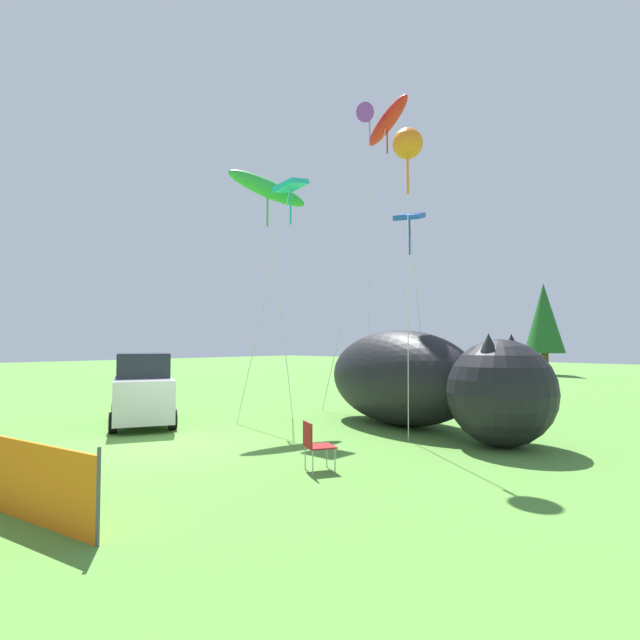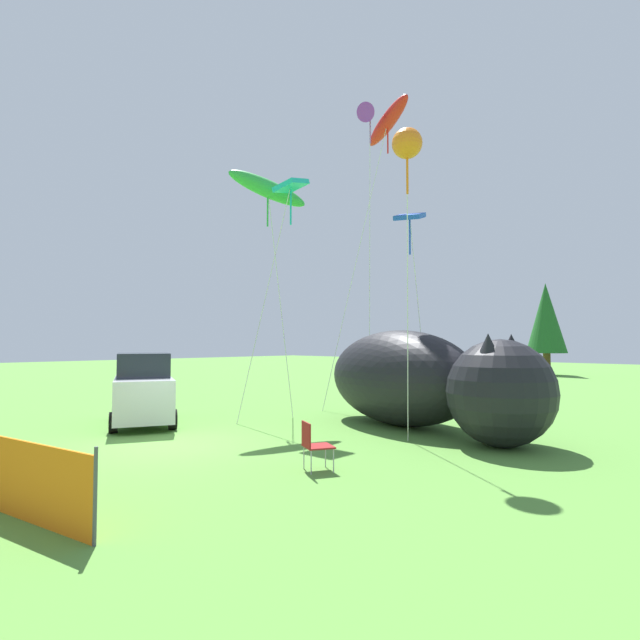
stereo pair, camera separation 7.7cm
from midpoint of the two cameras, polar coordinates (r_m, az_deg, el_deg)
The scene contains 11 objects.
ground_plane at distance 13.23m, azimuth -17.14°, elevation -13.56°, with size 120.00×120.00×0.00m, color #548C38.
parked_car at distance 16.59m, azimuth -19.73°, elevation -7.53°, with size 4.29×3.18×2.21m.
folding_chair at distance 10.17m, azimuth -0.85°, elevation -13.78°, with size 0.73×0.73×0.97m.
inflatable_cat at distance 15.08m, azimuth 11.11°, elevation -7.08°, with size 8.23×4.47×2.92m.
kite_orange_flower at distance 13.63m, azimuth 9.81°, elevation 19.09°, with size 0.78×0.87×8.00m.
kite_red_lizard at distance 21.72m, azimuth 7.55°, elevation 21.45°, with size 3.04×3.43×12.17m.
kite_teal_diamond at distance 16.95m, azimuth -3.60°, elevation 14.61°, with size 1.34×2.01×7.95m.
kite_blue_box at distance 17.45m, azimuth 10.08°, elevation 11.18°, with size 1.13×1.14×7.03m.
kite_green_fish at distance 17.69m, azimuth -6.14°, elevation 14.63°, with size 1.58×2.92×8.50m.
kite_purple_delta at distance 21.71m, azimuth 5.57°, elevation 22.43°, with size 1.03×1.33×12.34m.
horizon_tree_west at distance 42.91m, azimuth 24.18°, elevation 0.17°, with size 3.02×3.02×7.21m.
Camera 1 is at (11.28, -6.40, 2.55)m, focal length 28.00 mm.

